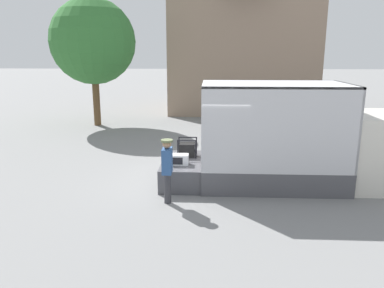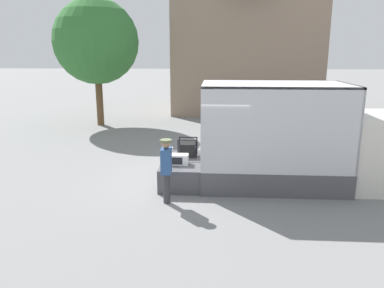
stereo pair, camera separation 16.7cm
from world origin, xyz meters
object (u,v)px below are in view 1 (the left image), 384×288
Objects in this scene: microwave at (179,159)px; portable_generator at (188,150)px; worker_person at (167,165)px; orange_bucket at (168,154)px; street_tree at (93,42)px; box_truck at (324,154)px.

portable_generator is (0.21, 0.87, 0.07)m from microwave.
worker_person is at bearing -100.40° from portable_generator.
street_tree reaches higher than orange_bucket.
worker_person is at bearing -64.59° from street_tree.
portable_generator is at bearing 76.56° from microwave.
orange_bucket is at bearing 95.60° from worker_person.
box_truck reaches higher than portable_generator.
box_truck is 4.24m from microwave.
box_truck is 4.72m from worker_person.
worker_person reaches higher than orange_bucket.
worker_person is at bearing -158.88° from box_truck.
worker_person reaches higher than microwave.
portable_generator reaches higher than orange_bucket.
orange_bucket is (-4.56, -0.05, -0.05)m from box_truck.
street_tree reaches higher than box_truck.
box_truck is 10.13× the size of portable_generator.
street_tree reaches higher than portable_generator.
worker_person reaches higher than portable_generator.
street_tree is (-4.96, 10.44, 3.30)m from worker_person.
box_truck is 13.25m from street_tree.
portable_generator reaches higher than microwave.
box_truck reaches higher than worker_person.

